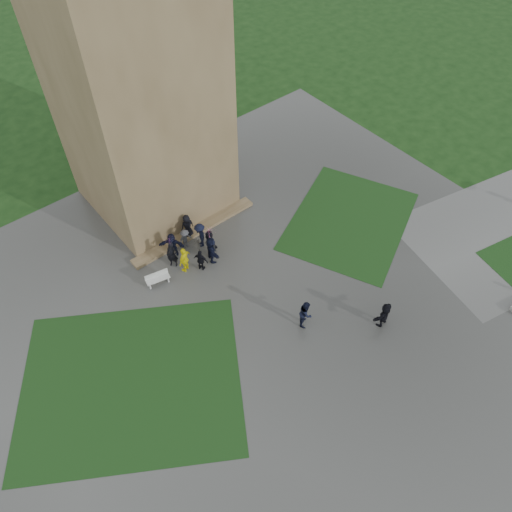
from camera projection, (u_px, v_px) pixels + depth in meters
ground at (307, 343)px, 26.85m from camera, size 120.00×120.00×0.00m
plaza at (283, 319)px, 27.85m from camera, size 34.00×34.00×0.02m
lawn_inset_left at (131, 382)px, 25.33m from camera, size 14.10×13.46×0.01m
lawn_inset_right at (349, 221)px, 32.87m from camera, size 11.12×10.15×0.01m
tower at (134, 76)px, 27.60m from camera, size 8.00×8.00×18.00m
tower_plinth at (195, 231)px, 32.10m from camera, size 9.00×0.80×0.22m
bench at (158, 278)px, 29.19m from camera, size 1.47×0.72×0.82m
visitor_cluster at (195, 245)px, 30.05m from camera, size 3.30×3.83×2.58m
pedestrian_mid at (306, 313)px, 27.01m from camera, size 1.01×0.95×1.83m
pedestrian_near at (384, 315)px, 27.02m from camera, size 1.62×0.73×1.68m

